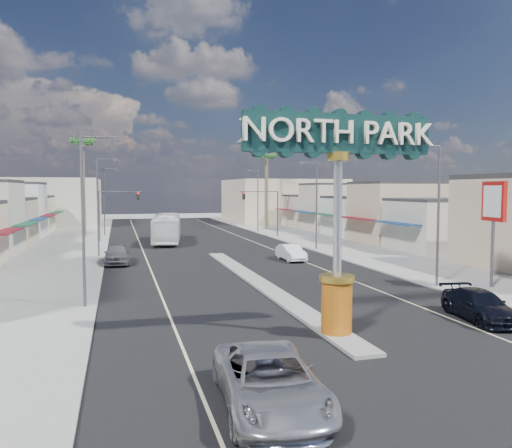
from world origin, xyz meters
TOP-DOWN VIEW (x-y plane):
  - ground at (0.00, 30.00)m, footprint 160.00×160.00m
  - road at (0.00, 30.00)m, footprint 20.00×120.00m
  - median_island at (0.00, 14.00)m, footprint 1.30×30.00m
  - sidewalk_left at (-14.00, 30.00)m, footprint 8.00×120.00m
  - sidewalk_right at (14.00, 30.00)m, footprint 8.00×120.00m
  - storefront_row_right at (24.00, 43.00)m, footprint 12.00×42.00m
  - backdrop_far_left at (-22.00, 75.00)m, footprint 20.00×20.00m
  - backdrop_far_right at (22.00, 75.00)m, footprint 20.00×20.00m
  - gateway_sign at (0.00, 1.98)m, footprint 8.20×1.50m
  - traffic_signal_left at (-9.18, 43.99)m, footprint 5.09×0.45m
  - traffic_signal_right at (9.18, 43.99)m, footprint 5.09×0.45m
  - streetlight_l_near at (-10.43, 10.00)m, footprint 2.03×0.22m
  - streetlight_l_mid at (-10.43, 30.00)m, footprint 2.03×0.22m
  - streetlight_l_far at (-10.43, 52.00)m, footprint 2.03×0.22m
  - streetlight_r_near at (10.43, 10.00)m, footprint 2.03×0.22m
  - streetlight_r_mid at (10.43, 30.00)m, footprint 2.03×0.22m
  - streetlight_r_far at (10.43, 52.00)m, footprint 2.03×0.22m
  - palm_left_far at (-13.00, 50.00)m, footprint 2.60×2.60m
  - palm_right_mid at (13.00, 56.00)m, footprint 2.60×2.60m
  - palm_right_far at (15.00, 62.00)m, footprint 2.60×2.60m
  - suv_left at (-4.80, -3.98)m, footprint 3.15×6.08m
  - suv_right at (7.71, 2.60)m, footprint 2.62×5.07m
  - car_parked_left at (-9.00, 25.69)m, footprint 2.09×5.06m
  - car_parked_right at (5.65, 23.73)m, footprint 1.58×4.30m
  - city_bus at (-3.42, 41.27)m, footprint 4.44×12.33m
  - bank_pylon_sign at (13.60, 8.67)m, footprint 0.42×2.07m

SIDE VIEW (x-z plane):
  - ground at x=0.00m, z-range 0.00..0.00m
  - road at x=0.00m, z-range 0.00..0.01m
  - sidewalk_left at x=-14.00m, z-range 0.00..0.12m
  - sidewalk_right at x=14.00m, z-range 0.00..0.12m
  - median_island at x=0.00m, z-range 0.00..0.16m
  - car_parked_right at x=5.65m, z-range 0.00..1.40m
  - suv_right at x=7.71m, z-range 0.00..1.41m
  - suv_left at x=-4.80m, z-range 0.00..1.64m
  - car_parked_left at x=-9.00m, z-range 0.00..1.72m
  - city_bus at x=-3.42m, z-range 0.00..3.36m
  - storefront_row_right at x=24.00m, z-range 0.00..6.00m
  - backdrop_far_left at x=-22.00m, z-range 0.00..8.00m
  - backdrop_far_right at x=22.00m, z-range 0.00..8.00m
  - traffic_signal_left at x=-9.18m, z-range 1.27..7.27m
  - traffic_signal_right at x=9.18m, z-range 1.27..7.27m
  - streetlight_l_near at x=-10.43m, z-range 0.57..9.57m
  - streetlight_l_mid at x=-10.43m, z-range 0.57..9.57m
  - streetlight_l_far at x=-10.43m, z-range 0.57..9.57m
  - streetlight_r_near at x=10.43m, z-range 0.57..9.57m
  - streetlight_r_mid at x=10.43m, z-range 0.57..9.57m
  - streetlight_r_far at x=10.43m, z-range 0.57..9.57m
  - bank_pylon_sign at x=13.60m, z-range 1.81..8.40m
  - gateway_sign at x=0.00m, z-range 1.35..10.50m
  - palm_right_mid at x=13.00m, z-range 4.55..16.65m
  - palm_left_far at x=-13.00m, z-range 4.95..18.05m
  - palm_right_far at x=15.00m, z-range 5.34..19.44m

